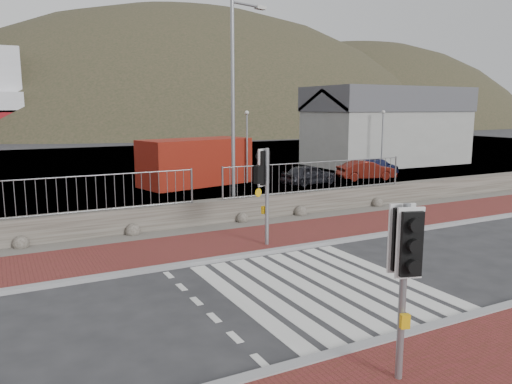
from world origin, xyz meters
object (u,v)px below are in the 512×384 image
streetlight (236,98)px  car_a (309,175)px  traffic_signal_far (266,176)px  traffic_signal_near (405,256)px  shipping_container (195,162)px  car_b (366,170)px  car_c (376,167)px

streetlight → car_a: bearing=22.3°
traffic_signal_far → traffic_signal_near: bearing=57.8°
shipping_container → traffic_signal_far: bearing=-114.9°
traffic_signal_far → streetlight: streetlight is taller
car_b → shipping_container: bearing=86.7°
traffic_signal_far → car_b: size_ratio=0.88×
traffic_signal_far → car_c: traffic_signal_far is taller
traffic_signal_far → car_a: 13.13m
shipping_container → car_a: (5.60, -2.99, -0.71)m
streetlight → car_b: size_ratio=2.37×
car_a → car_b: (4.19, 0.08, -0.00)m
car_a → shipping_container: bearing=52.3°
shipping_container → car_c: shipping_container is taller
traffic_signal_near → car_c: traffic_signal_near is taller
traffic_signal_near → car_c: 24.81m
car_b → car_c: car_b is taller
car_b → streetlight: bearing=129.8°
traffic_signal_far → shipping_container: traffic_signal_far is taller
traffic_signal_near → shipping_container: (4.57, 20.81, -0.78)m
shipping_container → car_a: shipping_container is taller
car_a → car_b: 4.19m
traffic_signal_near → streetlight: 12.86m
car_a → car_b: bearing=-98.5°
car_a → streetlight: bearing=118.3°
traffic_signal_far → car_a: traffic_signal_far is taller
traffic_signal_near → streetlight: streetlight is taller
streetlight → car_b: streetlight is taller
traffic_signal_near → car_c: bearing=68.4°
traffic_signal_far → car_b: bearing=-159.3°
car_a → car_c: bearing=-89.1°
traffic_signal_far → streetlight: (1.12, 4.48, 2.42)m
traffic_signal_far → car_c: size_ratio=0.79×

